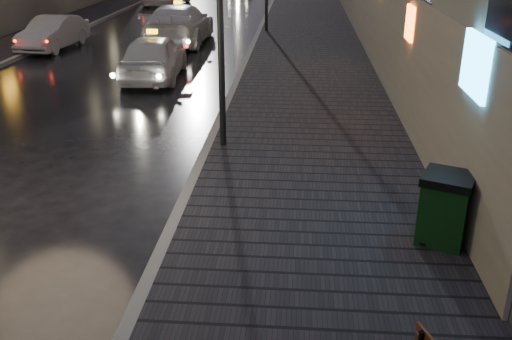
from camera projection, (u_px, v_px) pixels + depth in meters
The scene contains 9 objects.
ground at pixel (27, 307), 7.58m from camera, with size 120.00×120.00×0.00m, color black.
sidewalk at pixel (309, 36), 26.56m from camera, with size 4.60×58.00×0.15m, color black.
curb at pixel (258, 35), 26.73m from camera, with size 0.20×58.00×0.15m, color slate.
sidewalk_far at pixel (47, 33), 27.46m from camera, with size 2.40×58.00×0.15m, color black.
curb_far at pixel (73, 33), 27.37m from camera, with size 0.20×58.00×0.15m, color slate.
trash_bin at pixel (445, 208), 8.69m from camera, with size 0.96×0.96×1.12m.
taxi_near at pixel (154, 57), 18.96m from camera, with size 1.77×4.39×1.50m, color silver.
car_left_mid at pixel (53, 33), 23.76m from camera, with size 1.42×4.06×1.34m, color #9B9AA1.
taxi_mid at pixel (179, 24), 24.83m from camera, with size 2.38×5.84×1.70m, color silver.
Camera 1 is at (3.53, -6.02, 4.63)m, focal length 40.00 mm.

